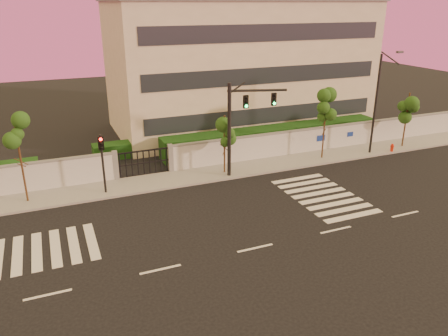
% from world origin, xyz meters
% --- Properties ---
extents(ground, '(120.00, 120.00, 0.00)m').
position_xyz_m(ground, '(0.00, 0.00, 0.00)').
color(ground, black).
rests_on(ground, ground).
extents(sidewalk, '(60.00, 3.00, 0.15)m').
position_xyz_m(sidewalk, '(0.00, 10.50, 0.07)').
color(sidewalk, gray).
rests_on(sidewalk, ground).
extents(perimeter_wall, '(60.00, 0.36, 2.20)m').
position_xyz_m(perimeter_wall, '(0.10, 12.00, 1.07)').
color(perimeter_wall, '#B4B7BC').
rests_on(perimeter_wall, ground).
extents(hedge_row, '(41.00, 4.25, 1.80)m').
position_xyz_m(hedge_row, '(1.17, 14.74, 0.82)').
color(hedge_row, black).
rests_on(hedge_row, ground).
extents(institutional_building, '(24.40, 12.40, 12.25)m').
position_xyz_m(institutional_building, '(9.00, 21.99, 6.16)').
color(institutional_building, beige).
rests_on(institutional_building, ground).
extents(road_markings, '(57.00, 7.62, 0.02)m').
position_xyz_m(road_markings, '(-1.58, 3.76, 0.01)').
color(road_markings, silver).
rests_on(road_markings, ground).
extents(street_tree_c, '(1.53, 1.21, 5.63)m').
position_xyz_m(street_tree_c, '(-10.79, 10.43, 4.14)').
color(street_tree_c, '#382314').
rests_on(street_tree_c, ground).
extents(street_tree_d, '(1.42, 1.13, 4.42)m').
position_xyz_m(street_tree_d, '(2.58, 10.24, 3.25)').
color(street_tree_d, '#382314').
rests_on(street_tree_d, ground).
extents(street_tree_e, '(1.47, 1.17, 5.51)m').
position_xyz_m(street_tree_e, '(11.07, 10.20, 4.05)').
color(street_tree_e, '#382314').
rests_on(street_tree_e, ground).
extents(street_tree_f, '(1.58, 1.26, 4.79)m').
position_xyz_m(street_tree_f, '(19.31, 10.10, 3.52)').
color(street_tree_f, '#382314').
rests_on(street_tree_f, ground).
extents(traffic_signal_main, '(4.23, 1.43, 6.80)m').
position_xyz_m(traffic_signal_main, '(3.48, 9.51, 4.30)').
color(traffic_signal_main, black).
rests_on(traffic_signal_main, ground).
extents(traffic_signal_secondary, '(0.32, 0.32, 4.09)m').
position_xyz_m(traffic_signal_secondary, '(-6.07, 9.84, 2.59)').
color(traffic_signal_secondary, black).
rests_on(traffic_signal_secondary, ground).
extents(streetlight_east, '(0.51, 2.05, 8.53)m').
position_xyz_m(streetlight_east, '(15.48, 9.57, 4.61)').
color(streetlight_east, black).
rests_on(streetlight_east, ground).
extents(fire_hydrant, '(0.31, 0.30, 0.82)m').
position_xyz_m(fire_hydrant, '(17.37, 9.24, 0.41)').
color(fire_hydrant, red).
rests_on(fire_hydrant, ground).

